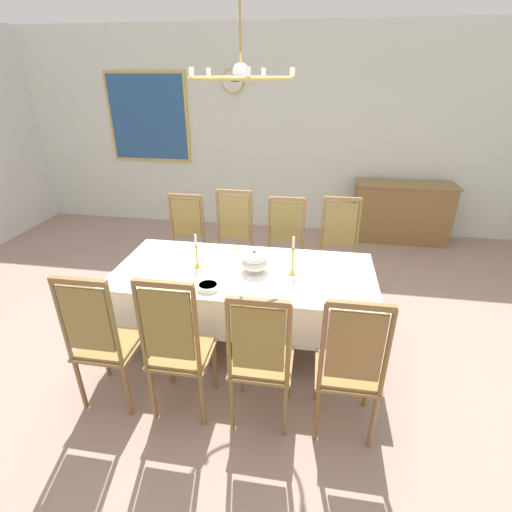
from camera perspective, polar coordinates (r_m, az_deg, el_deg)
The scene contains 23 objects.
ground at distance 3.83m, azimuth -1.74°, elevation -12.70°, with size 8.21×6.17×0.04m, color tan.
back_wall at distance 6.15m, azimuth 3.71°, elevation 17.89°, with size 8.21×0.08×3.03m, color silver.
dining_table at distance 3.46m, azimuth -1.81°, elevation -3.29°, with size 2.32×1.05×0.76m.
tablecloth at distance 3.47m, azimuth -1.80°, elevation -3.70°, with size 2.34×1.07×0.40m.
chair_south_a at distance 3.07m, azimuth -22.11°, elevation -11.61°, with size 0.44×0.42×1.18m.
chair_north_a at distance 4.53m, azimuth -10.66°, elevation 2.16°, with size 0.44×0.42×1.12m.
chair_south_b at distance 2.83m, azimuth -11.76°, elevation -13.23°, with size 0.44×0.42×1.22m.
chair_north_b at distance 4.37m, azimuth -3.50°, elevation 2.04°, with size 0.44×0.42×1.19m.
chair_south_c at distance 2.72m, azimuth 0.72°, elevation -15.10°, with size 0.44×0.42×1.15m.
chair_north_c at distance 4.30m, azimuth 4.35°, elevation 1.29°, with size 0.44×0.42×1.14m.
chair_south_d at distance 2.71m, azimuth 13.88°, elevation -15.84°, with size 0.44×0.42×1.18m.
chair_north_d at distance 4.30m, azimuth 12.37°, elevation 0.87°, with size 0.44×0.42×1.17m.
soup_tureen at distance 3.36m, azimuth -0.25°, elevation -0.82°, with size 0.25×0.25×0.20m.
candlestick_west at distance 3.47m, azimuth -8.95°, elevation 0.25°, with size 0.07×0.07×0.32m.
candlestick_east at distance 3.31m, azimuth 5.56°, elevation -0.52°, with size 0.07×0.07×0.36m.
bowl_near_left at distance 3.77m, azimuth -1.28°, elevation 0.91°, with size 0.15×0.15×0.03m.
bowl_near_right at distance 3.15m, azimuth -7.26°, elevation -4.56°, with size 0.18×0.18×0.05m.
spoon_primary at distance 3.82m, azimuth -2.68°, elevation 1.03°, with size 0.04×0.18×0.01m.
spoon_secondary at distance 3.21m, azimuth -9.21°, elevation -4.44°, with size 0.03×0.18×0.01m.
sideboard at distance 6.20m, azimuth 21.05°, elevation 6.16°, with size 1.44×0.48×0.90m.
mounted_clock at distance 6.13m, azimuth -3.53°, elevation 24.84°, with size 0.33×0.06×0.33m.
framed_painting at distance 6.61m, azimuth -15.95°, elevation 19.43°, with size 1.31×0.05×1.35m.
chandelier at distance 3.02m, azimuth -2.29°, elevation 25.43°, with size 0.77×0.76×0.66m.
Camera 1 is at (0.58, -2.94, 2.38)m, focal length 26.50 mm.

